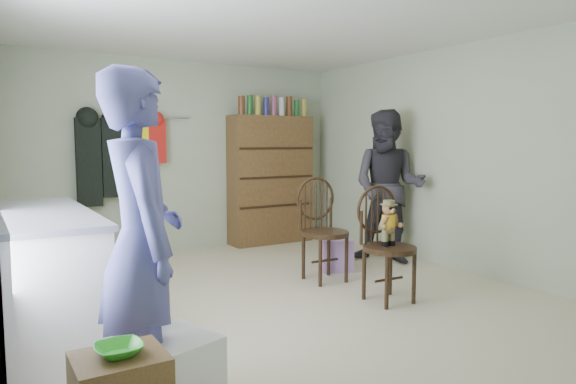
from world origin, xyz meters
TOP-DOWN VIEW (x-y plane):
  - ground_plane at (0.00, 0.00)m, footprint 5.00×5.00m
  - room_walls at (0.00, 0.53)m, footprint 5.00×5.00m
  - counter at (-1.95, 0.00)m, footprint 0.64×1.86m
  - bowl at (-1.87, -1.88)m, footprint 0.20×0.20m
  - plastic_tub at (-1.53, -1.50)m, footprint 0.54×0.52m
  - chair_front at (0.79, -0.61)m, footprint 0.48×0.48m
  - chair_far at (0.71, 0.28)m, footprint 0.50×0.50m
  - striped_bag at (1.06, 0.49)m, footprint 0.41×0.37m
  - person_left at (-1.62, -1.38)m, footprint 0.49×0.69m
  - person_right at (1.83, 0.50)m, footprint 1.07×1.12m
  - dresser at (1.25, 2.30)m, footprint 1.20×0.39m
  - coat_rack at (-0.83, 2.38)m, footprint 1.42×0.12m

SIDE VIEW (x-z plane):
  - ground_plane at x=0.00m, z-range 0.00..0.00m
  - striped_bag at x=1.06m, z-range 0.00..0.36m
  - plastic_tub at x=-1.53m, z-range 0.00..0.42m
  - counter at x=-1.95m, z-range 0.00..0.94m
  - bowl at x=-1.87m, z-range 0.54..0.59m
  - chair_far at x=0.71m, z-range 0.04..1.11m
  - chair_front at x=0.79m, z-range 0.08..1.12m
  - person_left at x=-1.62m, z-range 0.00..1.81m
  - person_right at x=1.83m, z-range 0.00..1.82m
  - dresser at x=1.25m, z-range -0.12..1.96m
  - coat_rack at x=-0.83m, z-range 0.70..1.80m
  - room_walls at x=0.00m, z-range -0.92..4.08m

